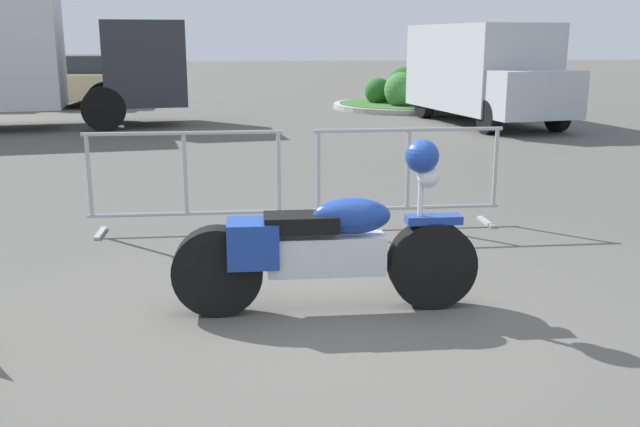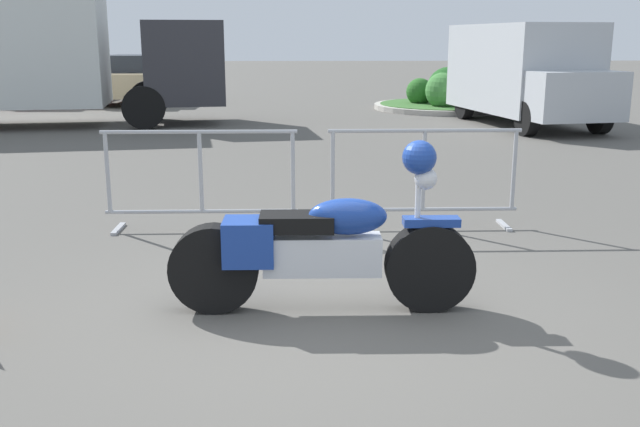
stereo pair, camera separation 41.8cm
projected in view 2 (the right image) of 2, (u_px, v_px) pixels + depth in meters
ground_plane at (323, 325)px, 5.09m from camera, size 120.00×120.00×0.00m
motorcycle at (322, 247)px, 5.26m from camera, size 2.27×0.34×1.29m
crowd_barrier_near at (201, 179)px, 7.50m from camera, size 2.04×0.45×1.07m
crowd_barrier_far at (423, 177)px, 7.59m from camera, size 2.04×0.45×1.07m
box_truck at (32, 54)px, 16.17m from camera, size 7.94×3.30×2.98m
delivery_van at (525, 71)px, 16.53m from camera, size 2.74×5.25×2.31m
parked_car_maroon at (53, 79)px, 22.33m from camera, size 1.89×4.32×1.45m
parked_car_tan at (138, 78)px, 22.50m from camera, size 1.93×4.43×1.48m
pedestrian at (511, 70)px, 24.47m from camera, size 0.45×0.45×1.69m
planter_island at (445, 98)px, 20.22m from camera, size 4.25×4.25×1.22m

